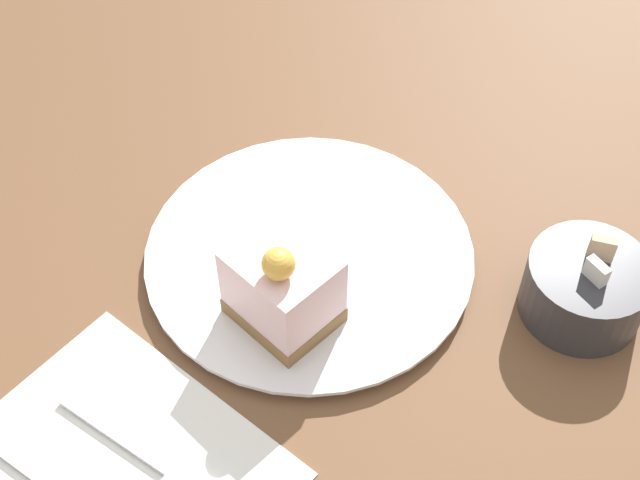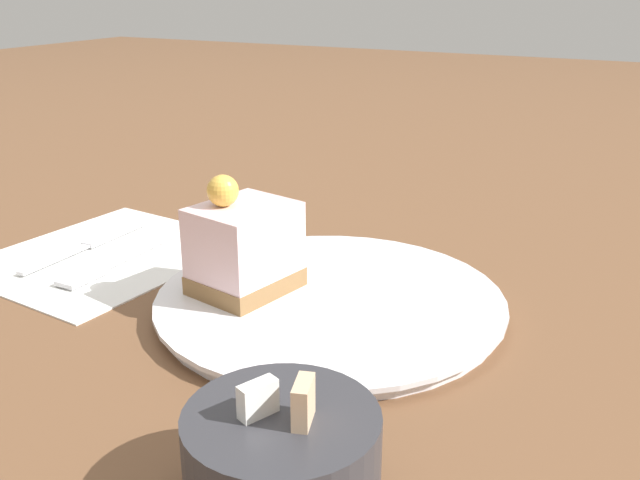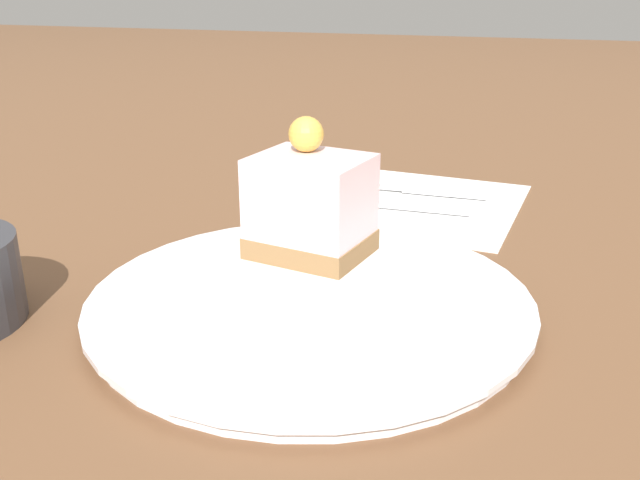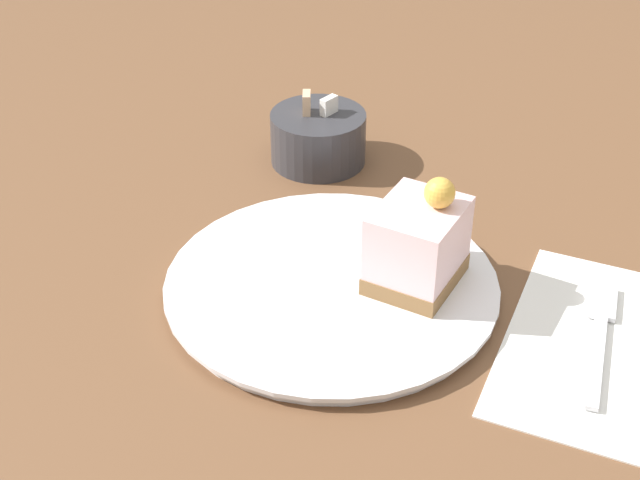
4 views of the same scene
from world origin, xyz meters
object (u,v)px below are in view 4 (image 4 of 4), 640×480
Objects in this scene: plate at (332,285)px; sugar_bowl at (318,137)px; fork at (600,331)px; cake_slice at (418,244)px.

sugar_bowl is (-0.08, 0.21, 0.02)m from plate.
fork is at bearing 2.56° from plate.
cake_slice reaches higher than sugar_bowl.
sugar_bowl reaches higher than fork.
cake_slice is at bearing 16.33° from plate.
plate is at bearing -176.94° from fork.
sugar_bowl reaches higher than plate.
plate is 0.22m from fork.
sugar_bowl is (-0.15, 0.19, -0.02)m from cake_slice.
fork is (0.15, -0.01, -0.05)m from cake_slice.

